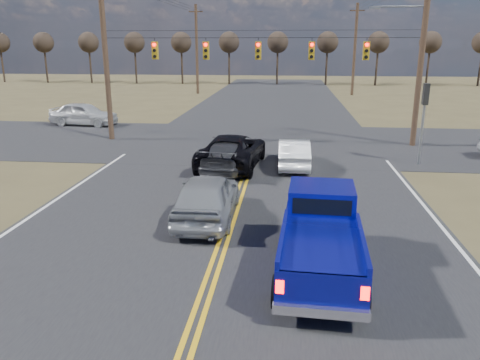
# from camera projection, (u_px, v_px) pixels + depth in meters

# --- Properties ---
(ground) EXTENTS (160.00, 160.00, 0.00)m
(ground) POSITION_uv_depth(u_px,v_px,m) (204.00, 299.00, 10.79)
(ground) COLOR brown
(ground) RESTS_ON ground
(road_main) EXTENTS (14.00, 120.00, 0.02)m
(road_main) POSITION_uv_depth(u_px,v_px,m) (245.00, 179.00, 20.34)
(road_main) COLOR #28282B
(road_main) RESTS_ON ground
(road_cross) EXTENTS (120.00, 12.00, 0.02)m
(road_cross) POSITION_uv_depth(u_px,v_px,m) (257.00, 142.00, 27.98)
(road_cross) COLOR #28282B
(road_cross) RESTS_ON ground
(signal_gantry) EXTENTS (19.60, 4.83, 10.00)m
(signal_gantry) POSITION_uv_depth(u_px,v_px,m) (267.00, 55.00, 26.31)
(signal_gantry) COLOR #473323
(signal_gantry) RESTS_ON ground
(utility_poles) EXTENTS (19.60, 58.32, 10.00)m
(utility_poles) POSITION_uv_depth(u_px,v_px,m) (257.00, 52.00, 25.56)
(utility_poles) COLOR #473323
(utility_poles) RESTS_ON ground
(treeline) EXTENTS (87.00, 117.80, 7.40)m
(treeline) POSITION_uv_depth(u_px,v_px,m) (266.00, 43.00, 34.94)
(treeline) COLOR #33261C
(treeline) RESTS_ON ground
(pickup_truck) EXTENTS (2.32, 5.33, 1.97)m
(pickup_truck) POSITION_uv_depth(u_px,v_px,m) (321.00, 237.00, 11.84)
(pickup_truck) COLOR black
(pickup_truck) RESTS_ON ground
(silver_suv) EXTENTS (1.93, 4.67, 1.58)m
(silver_suv) POSITION_uv_depth(u_px,v_px,m) (207.00, 197.00, 15.50)
(silver_suv) COLOR #9B9EA2
(silver_suv) RESTS_ON ground
(black_suv) EXTENTS (3.11, 5.86, 1.57)m
(black_suv) POSITION_uv_depth(u_px,v_px,m) (232.00, 151.00, 22.25)
(black_suv) COLOR black
(black_suv) RESTS_ON ground
(white_car_queue) EXTENTS (1.51, 4.12, 1.35)m
(white_car_queue) POSITION_uv_depth(u_px,v_px,m) (294.00, 153.00, 22.18)
(white_car_queue) COLOR white
(white_car_queue) RESTS_ON ground
(dgrey_car_queue) EXTENTS (2.65, 5.10, 1.41)m
(dgrey_car_queue) POSITION_uv_depth(u_px,v_px,m) (231.00, 155.00, 21.66)
(dgrey_car_queue) COLOR #36373B
(dgrey_car_queue) RESTS_ON ground
(cross_car_west) EXTENTS (2.52, 5.04, 1.65)m
(cross_car_west) POSITION_uv_depth(u_px,v_px,m) (84.00, 114.00, 33.68)
(cross_car_west) COLOR silver
(cross_car_west) RESTS_ON ground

